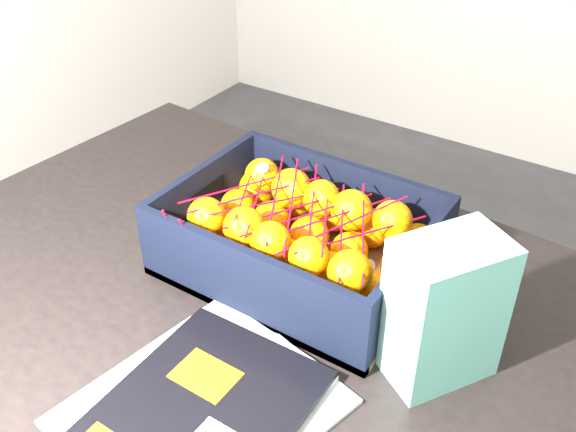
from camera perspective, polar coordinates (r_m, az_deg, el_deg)
The scene contains 6 objects.
table at distance 0.96m, azimuth -1.85°, elevation -12.94°, with size 1.25×0.88×0.75m.
magazine_stack at distance 0.77m, azimuth -7.79°, elevation -16.61°, with size 0.29×0.32×0.02m.
produce_crate at distance 0.94m, azimuth 1.01°, elevation -2.78°, with size 0.36×0.27×0.12m.
clementine_heap at distance 0.93m, azimuth 1.05°, elevation -1.81°, with size 0.35×0.25×0.11m.
mesh_net at distance 0.90m, azimuth 0.42°, elevation 0.49°, with size 0.30×0.24×0.09m.
retail_carton at distance 0.78m, azimuth 13.61°, elevation -8.08°, with size 0.08×0.13×0.19m, color silver.
Camera 1 is at (0.25, -0.79, 1.36)m, focal length 40.24 mm.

